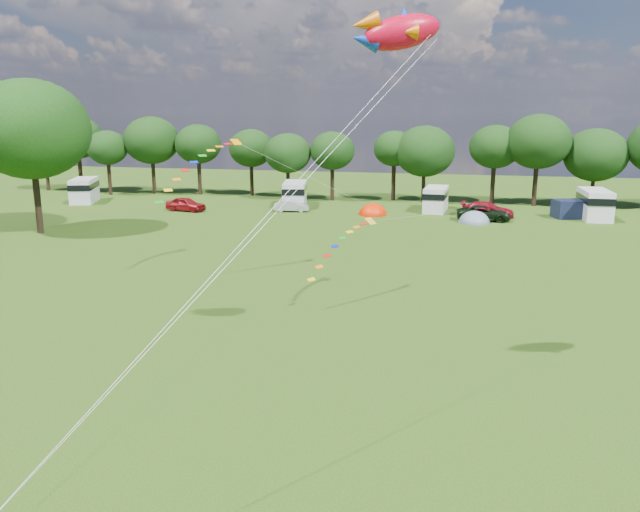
% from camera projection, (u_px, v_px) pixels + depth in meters
% --- Properties ---
extents(ground_plane, '(180.00, 180.00, 0.00)m').
position_uv_depth(ground_plane, '(270.00, 415.00, 22.10)').
color(ground_plane, black).
rests_on(ground_plane, ground).
extents(tree_line, '(102.98, 10.98, 10.27)m').
position_uv_depth(tree_line, '(456.00, 148.00, 71.71)').
color(tree_line, black).
rests_on(tree_line, ground).
extents(big_tree, '(10.00, 10.00, 13.28)m').
position_uv_depth(big_tree, '(30.00, 129.00, 53.18)').
color(big_tree, black).
rests_on(big_tree, ground).
extents(car_a, '(4.69, 2.41, 1.49)m').
position_uv_depth(car_a, '(186.00, 204.00, 67.25)').
color(car_a, maroon).
rests_on(car_a, ground).
extents(car_b, '(3.64, 1.92, 1.22)m').
position_uv_depth(car_b, '(291.00, 206.00, 66.87)').
color(car_b, '#A0A1A9').
rests_on(car_b, ground).
extents(car_c, '(5.26, 2.63, 1.52)m').
position_uv_depth(car_c, '(487.00, 210.00, 63.49)').
color(car_c, maroon).
rests_on(car_c, ground).
extents(car_d, '(5.36, 2.45, 1.46)m').
position_uv_depth(car_d, '(484.00, 213.00, 61.34)').
color(car_d, black).
rests_on(car_d, ground).
extents(campervan_a, '(4.35, 6.22, 2.80)m').
position_uv_depth(campervan_a, '(84.00, 189.00, 73.75)').
color(campervan_a, silver).
rests_on(campervan_a, ground).
extents(campervan_b, '(3.51, 6.08, 2.80)m').
position_uv_depth(campervan_b, '(295.00, 193.00, 70.16)').
color(campervan_b, silver).
rests_on(campervan_b, ground).
extents(campervan_c, '(2.57, 5.42, 2.59)m').
position_uv_depth(campervan_c, '(436.00, 198.00, 67.10)').
color(campervan_c, silver).
rests_on(campervan_c, ground).
extents(campervan_d, '(2.69, 6.00, 2.91)m').
position_uv_depth(campervan_d, '(595.00, 203.00, 62.25)').
color(campervan_d, silver).
rests_on(campervan_d, ground).
extents(tent_orange, '(3.00, 3.29, 2.35)m').
position_uv_depth(tent_orange, '(373.00, 214.00, 65.02)').
color(tent_orange, '#EB2400').
rests_on(tent_orange, ground).
extents(tent_greyblue, '(3.08, 3.37, 2.29)m').
position_uv_depth(tent_greyblue, '(474.00, 223.00, 60.27)').
color(tent_greyblue, slate).
rests_on(tent_greyblue, ground).
extents(awning_navy, '(3.47, 3.09, 1.83)m').
position_uv_depth(awning_navy, '(569.00, 209.00, 62.85)').
color(awning_navy, '#131933').
rests_on(awning_navy, ground).
extents(fish_kite, '(3.44, 2.01, 1.80)m').
position_uv_depth(fish_kite, '(395.00, 32.00, 21.93)').
color(fish_kite, red).
rests_on(fish_kite, ground).
extents(streamer_kite_b, '(4.28, 4.75, 3.82)m').
position_uv_depth(streamer_kite_b, '(205.00, 160.00, 39.84)').
color(streamer_kite_b, orange).
rests_on(streamer_kite_b, ground).
extents(streamer_kite_c, '(3.07, 4.95, 2.79)m').
position_uv_depth(streamer_kite_c, '(348.00, 239.00, 35.06)').
color(streamer_kite_c, orange).
rests_on(streamer_kite_c, ground).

